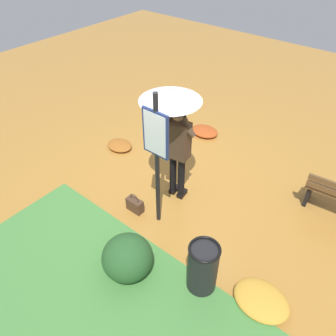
# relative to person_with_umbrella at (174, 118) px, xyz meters

# --- Properties ---
(ground_plane) EXTENTS (18.00, 18.00, 0.00)m
(ground_plane) POSITION_rel_person_with_umbrella_xyz_m (0.04, -0.04, -1.55)
(ground_plane) COLOR #B27A33
(person_with_umbrella) EXTENTS (0.96, 0.96, 2.04)m
(person_with_umbrella) POSITION_rel_person_with_umbrella_xyz_m (0.00, 0.00, 0.00)
(person_with_umbrella) COLOR black
(person_with_umbrella) RESTS_ON ground_plane
(info_sign_post) EXTENTS (0.44, 0.07, 2.30)m
(info_sign_post) POSITION_rel_person_with_umbrella_xyz_m (-0.21, 0.66, -0.11)
(info_sign_post) COLOR black
(info_sign_post) RESTS_ON ground_plane
(handbag) EXTENTS (0.30, 0.14, 0.37)m
(handbag) POSITION_rel_person_with_umbrella_xyz_m (0.23, 0.75, -1.42)
(handbag) COLOR #4C3323
(handbag) RESTS_ON ground_plane
(trash_bin) EXTENTS (0.42, 0.42, 0.83)m
(trash_bin) POSITION_rel_person_with_umbrella_xyz_m (-1.47, 1.23, -1.13)
(trash_bin) COLOR black
(trash_bin) RESTS_ON ground_plane
(shrub_cluster) EXTENTS (0.78, 0.71, 0.64)m
(shrub_cluster) POSITION_rel_person_with_umbrella_xyz_m (-0.50, 1.67, -1.25)
(shrub_cluster) COLOR #285628
(shrub_cluster) RESTS_ON ground_plane
(leaf_pile_near_person) EXTENTS (0.62, 0.49, 0.14)m
(leaf_pile_near_person) POSITION_rel_person_with_umbrella_xyz_m (0.65, -1.98, -1.48)
(leaf_pile_near_person) COLOR #B74C1E
(leaf_pile_near_person) RESTS_ON ground_plane
(leaf_pile_by_bench) EXTENTS (0.75, 0.60, 0.16)m
(leaf_pile_by_bench) POSITION_rel_person_with_umbrella_xyz_m (-2.23, 0.95, -1.47)
(leaf_pile_by_bench) COLOR gold
(leaf_pile_by_bench) RESTS_ON ground_plane
(leaf_pile_far_path) EXTENTS (0.57, 0.45, 0.12)m
(leaf_pile_far_path) POSITION_rel_person_with_umbrella_xyz_m (1.76, -0.38, -1.49)
(leaf_pile_far_path) COLOR #A86023
(leaf_pile_far_path) RESTS_ON ground_plane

